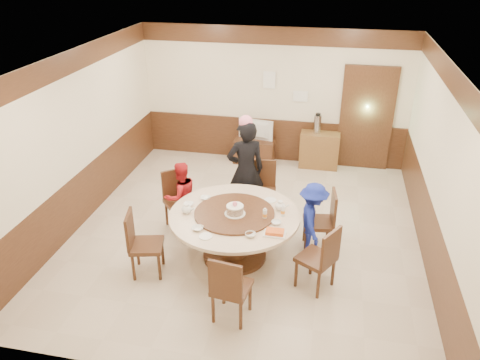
% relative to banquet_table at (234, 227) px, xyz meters
% --- Properties ---
extents(room, '(6.00, 6.04, 2.84)m').
position_rel_banquet_table_xyz_m(room, '(0.04, 0.73, 0.55)').
color(room, beige).
rests_on(room, ground).
extents(banquet_table, '(1.89, 1.89, 0.78)m').
position_rel_banquet_table_xyz_m(banquet_table, '(0.00, 0.00, 0.00)').
color(banquet_table, '#422514').
rests_on(banquet_table, ground).
extents(chair_0, '(0.50, 0.49, 0.97)m').
position_rel_banquet_table_xyz_m(chair_0, '(1.21, 0.49, -0.23)').
color(chair_0, '#422514').
rests_on(chair_0, ground).
extents(chair_1, '(0.48, 0.49, 0.97)m').
position_rel_banquet_table_xyz_m(chair_1, '(0.21, 1.28, -0.23)').
color(chair_1, '#422514').
rests_on(chair_1, ground).
extents(chair_2, '(0.62, 0.62, 0.97)m').
position_rel_banquet_table_xyz_m(chair_2, '(-1.06, 0.66, -0.23)').
color(chair_2, '#422514').
rests_on(chair_2, ground).
extents(chair_3, '(0.54, 0.53, 0.97)m').
position_rel_banquet_table_xyz_m(chair_3, '(-1.15, -0.61, -0.23)').
color(chair_3, '#422514').
rests_on(chair_3, ground).
extents(chair_4, '(0.49, 0.50, 0.97)m').
position_rel_banquet_table_xyz_m(chair_4, '(0.23, -1.26, -0.23)').
color(chair_4, '#422514').
rests_on(chair_4, ground).
extents(chair_5, '(0.61, 0.60, 0.97)m').
position_rel_banquet_table_xyz_m(chair_5, '(1.23, -0.44, -0.23)').
color(chair_5, '#422514').
rests_on(chair_5, ground).
extents(person_standing, '(0.75, 0.64, 1.74)m').
position_rel_banquet_table_xyz_m(person_standing, '(-0.07, 1.21, 0.34)').
color(person_standing, black).
rests_on(person_standing, ground).
extents(person_red, '(0.72, 0.72, 1.17)m').
position_rel_banquet_table_xyz_m(person_red, '(-1.02, 0.64, 0.05)').
color(person_red, red).
rests_on(person_red, ground).
extents(person_blue, '(0.55, 0.81, 1.16)m').
position_rel_banquet_table_xyz_m(person_blue, '(1.11, 0.35, 0.05)').
color(person_blue, navy).
rests_on(person_blue, ground).
extents(birthday_cake, '(0.30, 0.30, 0.20)m').
position_rel_banquet_table_xyz_m(birthday_cake, '(0.02, -0.05, 0.32)').
color(birthday_cake, white).
rests_on(birthday_cake, banquet_table).
extents(teapot_left, '(0.17, 0.15, 0.13)m').
position_rel_banquet_table_xyz_m(teapot_left, '(-0.68, -0.11, 0.28)').
color(teapot_left, white).
rests_on(teapot_left, banquet_table).
extents(teapot_right, '(0.17, 0.15, 0.13)m').
position_rel_banquet_table_xyz_m(teapot_right, '(0.63, 0.25, 0.28)').
color(teapot_right, white).
rests_on(teapot_right, banquet_table).
extents(bowl_0, '(0.15, 0.15, 0.04)m').
position_rel_banquet_table_xyz_m(bowl_0, '(-0.53, 0.34, 0.24)').
color(bowl_0, white).
rests_on(bowl_0, banquet_table).
extents(bowl_1, '(0.15, 0.15, 0.05)m').
position_rel_banquet_table_xyz_m(bowl_1, '(0.33, -0.52, 0.24)').
color(bowl_1, white).
rests_on(bowl_1, banquet_table).
extents(bowl_2, '(0.16, 0.16, 0.04)m').
position_rel_banquet_table_xyz_m(bowl_2, '(-0.40, -0.50, 0.24)').
color(bowl_2, white).
rests_on(bowl_2, banquet_table).
extents(bowl_3, '(0.14, 0.14, 0.04)m').
position_rel_banquet_table_xyz_m(bowl_3, '(0.63, -0.15, 0.24)').
color(bowl_3, white).
rests_on(bowl_3, banquet_table).
extents(bowl_4, '(0.15, 0.15, 0.04)m').
position_rel_banquet_table_xyz_m(bowl_4, '(-0.72, 0.11, 0.23)').
color(bowl_4, white).
rests_on(bowl_4, banquet_table).
extents(saucer_near, '(0.18, 0.18, 0.01)m').
position_rel_banquet_table_xyz_m(saucer_near, '(-0.25, -0.65, 0.22)').
color(saucer_near, white).
rests_on(saucer_near, banquet_table).
extents(saucer_far, '(0.18, 0.18, 0.01)m').
position_rel_banquet_table_xyz_m(saucer_far, '(0.45, 0.50, 0.22)').
color(saucer_far, white).
rests_on(saucer_far, banquet_table).
extents(shrimp_platter, '(0.30, 0.20, 0.06)m').
position_rel_banquet_table_xyz_m(shrimp_platter, '(0.64, -0.41, 0.24)').
color(shrimp_platter, white).
rests_on(shrimp_platter, banquet_table).
extents(bottle_0, '(0.06, 0.06, 0.16)m').
position_rel_banquet_table_xyz_m(bottle_0, '(0.45, -0.06, 0.30)').
color(bottle_0, white).
rests_on(bottle_0, banquet_table).
extents(bottle_1, '(0.06, 0.06, 0.16)m').
position_rel_banquet_table_xyz_m(bottle_1, '(0.69, 0.08, 0.30)').
color(bottle_1, white).
rests_on(bottle_1, banquet_table).
extents(tv_stand, '(0.85, 0.45, 0.50)m').
position_rel_banquet_table_xyz_m(tv_stand, '(-0.32, 3.47, -0.28)').
color(tv_stand, '#422514').
rests_on(tv_stand, ground).
extents(television, '(0.76, 0.24, 0.44)m').
position_rel_banquet_table_xyz_m(television, '(-0.32, 3.47, 0.19)').
color(television, gray).
rests_on(television, tv_stand).
extents(side_cabinet, '(0.80, 0.40, 0.75)m').
position_rel_banquet_table_xyz_m(side_cabinet, '(1.05, 3.50, -0.16)').
color(side_cabinet, brown).
rests_on(side_cabinet, ground).
extents(thermos, '(0.15, 0.15, 0.38)m').
position_rel_banquet_table_xyz_m(thermos, '(0.97, 3.50, 0.41)').
color(thermos, silver).
rests_on(thermos, side_cabinet).
extents(notice_left, '(0.25, 0.00, 0.35)m').
position_rel_banquet_table_xyz_m(notice_left, '(-0.07, 3.67, 1.22)').
color(notice_left, white).
rests_on(notice_left, room).
extents(notice_right, '(0.30, 0.00, 0.22)m').
position_rel_banquet_table_xyz_m(notice_right, '(0.58, 3.67, 0.92)').
color(notice_right, white).
rests_on(notice_right, room).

